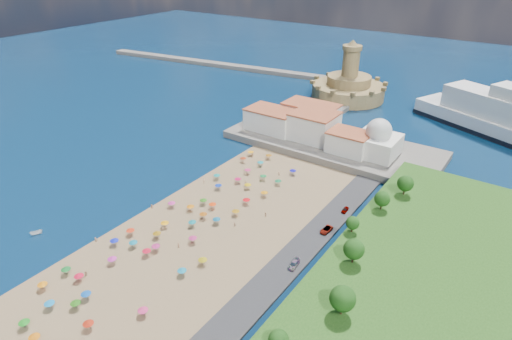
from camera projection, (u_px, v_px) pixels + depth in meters
The scene contains 11 objects.
ground at pixel (201, 219), 135.22m from camera, with size 700.00×700.00×0.00m, color #071938.
terrace at pixel (332, 144), 182.39m from camera, with size 90.00×36.00×3.00m, color #59544C.
jetty at pixel (323, 111), 219.04m from camera, with size 18.00×70.00×2.40m, color #59544C.
breakwater at pixel (227, 66), 301.21m from camera, with size 200.00×7.00×2.60m, color #59544C.
waterfront_buildings at pixel (306, 123), 186.48m from camera, with size 57.00×29.00×11.00m.
domed_building at pixel (377, 141), 167.33m from camera, with size 16.00×16.00×15.00m.
fortress at pixel (348, 87), 238.23m from camera, with size 40.00×40.00×32.40m.
beach_parasols at pixel (174, 229), 127.09m from camera, with size 31.73×115.93×2.20m.
beachgoers at pixel (188, 217), 134.54m from camera, with size 34.12×104.57×1.89m.
parked_cars at pixel (319, 238), 124.42m from camera, with size 2.66×36.78×1.41m.
hillside_trees at pixel (326, 280), 96.29m from camera, with size 15.14×107.35×7.47m.
Camera 1 is at (78.69, -82.00, 76.95)m, focal length 30.00 mm.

